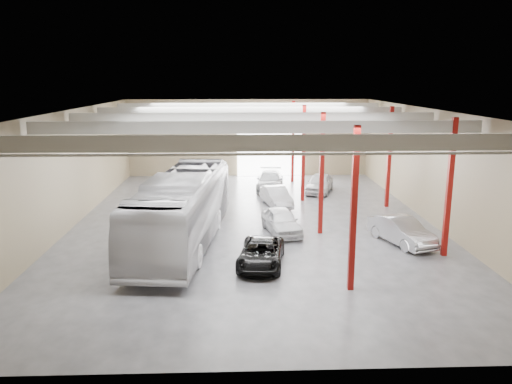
{
  "coord_description": "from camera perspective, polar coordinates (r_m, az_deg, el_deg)",
  "views": [
    {
      "loc": [
        -0.98,
        -29.74,
        8.78
      ],
      "look_at": [
        0.1,
        -0.74,
        2.2
      ],
      "focal_mm": 35.0,
      "sensor_mm": 36.0,
      "label": 1
    }
  ],
  "objects": [
    {
      "name": "depot_shell",
      "position": [
        30.48,
        -0.03,
        5.6
      ],
      "size": [
        22.12,
        32.12,
        7.06
      ],
      "color": "#45454A",
      "rests_on": "ground"
    },
    {
      "name": "coach_bus",
      "position": [
        27.28,
        -8.37,
        -1.9
      ],
      "size": [
        4.72,
        14.16,
        3.87
      ],
      "primitive_type": "imported",
      "rotation": [
        0.0,
        0.0,
        -0.11
      ],
      "color": "silver",
      "rests_on": "ground"
    },
    {
      "name": "black_sedan",
      "position": [
        24.08,
        0.59,
        -7.05
      ],
      "size": [
        2.67,
        4.68,
        1.23
      ],
      "primitive_type": "imported",
      "rotation": [
        0.0,
        0.0,
        -0.15
      ],
      "color": "black",
      "rests_on": "ground"
    },
    {
      "name": "car_right_far",
      "position": [
        39.77,
        7.28,
        1.01
      ],
      "size": [
        3.07,
        4.69,
        1.48
      ],
      "primitive_type": "imported",
      "rotation": [
        0.0,
        0.0,
        -0.33
      ],
      "color": "silver",
      "rests_on": "ground"
    },
    {
      "name": "car_row_b",
      "position": [
        35.29,
        2.33,
        -0.51
      ],
      "size": [
        2.23,
        4.3,
        1.35
      ],
      "primitive_type": "imported",
      "rotation": [
        0.0,
        0.0,
        0.21
      ],
      "color": "silver",
      "rests_on": "ground"
    },
    {
      "name": "car_right_near",
      "position": [
        28.33,
        16.32,
        -4.27
      ],
      "size": [
        2.9,
        4.69,
        1.46
      ],
      "primitive_type": "imported",
      "rotation": [
        0.0,
        0.0,
        0.33
      ],
      "color": "#A3A3A7",
      "rests_on": "ground"
    },
    {
      "name": "car_row_a",
      "position": [
        29.08,
        2.92,
        -3.34
      ],
      "size": [
        2.46,
        4.46,
        1.44
      ],
      "primitive_type": "imported",
      "rotation": [
        0.0,
        0.0,
        0.19
      ],
      "color": "silver",
      "rests_on": "ground"
    },
    {
      "name": "car_row_c",
      "position": [
        40.34,
        1.61,
        1.29
      ],
      "size": [
        2.56,
        5.34,
        1.5
      ],
      "primitive_type": "imported",
      "rotation": [
        0.0,
        0.0,
        -0.09
      ],
      "color": "gray",
      "rests_on": "ground"
    }
  ]
}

